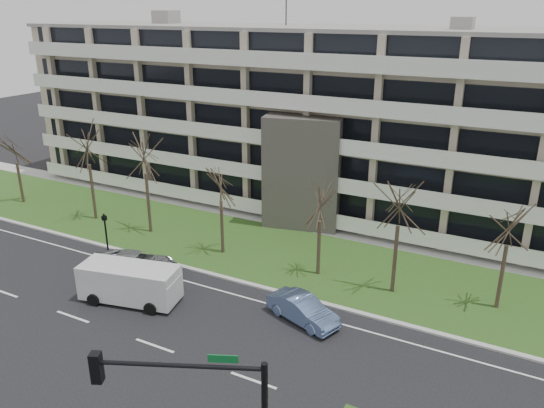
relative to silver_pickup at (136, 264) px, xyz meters
The scene contains 17 objects.
ground 8.53m from the silver_pickup, 42.91° to the right, with size 160.00×160.00×0.00m, color black.
grass_verge 9.56m from the silver_pickup, 49.25° to the left, with size 90.00×10.00×0.06m, color #27511B.
curb 6.64m from the silver_pickup, 19.63° to the left, with size 90.00×0.35×0.12m, color #B2B2AD.
sidewalk 14.18m from the silver_pickup, 63.94° to the left, with size 90.00×2.00×0.08m, color #B2B2AD.
lane_edge_line 6.31m from the silver_pickup, ahead, with size 90.00×0.12×0.01m, color white.
apartment_building 21.62m from the silver_pickup, 72.36° to the left, with size 60.50×15.10×18.75m.
silver_pickup is the anchor object (origin of this frame).
blue_sedan 12.14m from the silver_pickup, ahead, with size 1.56×4.48×1.48m, color #728EC6.
white_van 3.52m from the silver_pickup, 53.47° to the right, with size 6.30×3.41×2.31m.
pedestrian_signal 4.26m from the silver_pickup, 160.98° to the left, with size 0.31×0.26×3.18m.
tree_0 20.10m from the silver_pickup, 162.30° to the left, with size 3.37×3.37×6.73m.
tree_1 12.90m from the silver_pickup, 148.30° to the left, with size 4.27×4.27×8.53m.
tree_2 9.29m from the silver_pickup, 122.72° to the left, with size 4.31×4.31×8.61m.
tree_3 7.93m from the silver_pickup, 58.88° to the left, with size 3.53×3.53×7.06m.
tree_4 12.93m from the silver_pickup, 27.65° to the left, with size 3.43×3.43×6.87m.
tree_5 17.59m from the silver_pickup, 19.67° to the left, with size 3.98×3.98×7.96m.
tree_6 23.28m from the silver_pickup, 16.91° to the left, with size 3.64×3.64×7.28m.
Camera 1 is at (16.45, -18.02, 16.76)m, focal length 35.00 mm.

